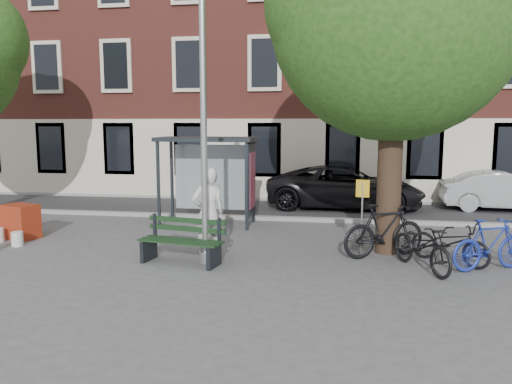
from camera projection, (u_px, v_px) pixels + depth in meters
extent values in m
plane|color=#4C4C4F|center=(206.00, 262.00, 10.92)|extent=(90.00, 90.00, 0.00)
cube|color=#28282B|center=(256.00, 209.00, 17.76)|extent=(40.00, 4.00, 0.01)
cube|color=gray|center=(246.00, 217.00, 15.80)|extent=(40.00, 0.25, 0.12)
cube|color=gray|center=(265.00, 199.00, 19.71)|extent=(40.00, 0.25, 0.12)
cube|color=brown|center=(277.00, 35.00, 22.69)|extent=(30.00, 8.00, 14.00)
cylinder|color=#9EA0A3|center=(204.00, 124.00, 10.51)|extent=(0.14, 0.14, 6.00)
cylinder|color=#9EA0A3|center=(206.00, 257.00, 10.90)|extent=(0.28, 0.28, 0.24)
cylinder|color=black|center=(389.00, 181.00, 11.52)|extent=(0.56, 0.56, 3.40)
sphere|color=#204615|center=(395.00, 15.00, 11.02)|extent=(5.60, 5.60, 5.60)
cube|color=#1E2328|center=(158.00, 185.00, 14.44)|extent=(0.08, 0.08, 2.50)
cube|color=#1E2328|center=(247.00, 187.00, 14.03)|extent=(0.08, 0.08, 2.50)
cube|color=#1E2328|center=(172.00, 180.00, 15.61)|extent=(0.08, 0.08, 2.50)
cube|color=#1E2328|center=(254.00, 182.00, 15.20)|extent=(0.08, 0.08, 2.50)
cube|color=#1E2328|center=(207.00, 139.00, 14.64)|extent=(2.85, 1.45, 0.12)
cube|color=#8C999E|center=(212.00, 177.00, 15.39)|extent=(2.34, 0.04, 2.00)
cube|color=#1E2328|center=(250.00, 180.00, 14.60)|extent=(0.12, 1.14, 2.12)
cube|color=#D84C19|center=(253.00, 180.00, 14.59)|extent=(0.02, 0.90, 1.62)
imported|color=silver|center=(208.00, 213.00, 11.13)|extent=(0.89, 0.79, 2.05)
cube|color=#1E2328|center=(149.00, 250.00, 11.04)|extent=(0.20, 0.59, 0.48)
cube|color=#1E2328|center=(214.00, 256.00, 10.49)|extent=(0.20, 0.59, 0.48)
cube|color=black|center=(176.00, 243.00, 10.55)|extent=(1.85, 0.48, 0.04)
cube|color=black|center=(180.00, 241.00, 10.73)|extent=(1.85, 0.48, 0.04)
cube|color=black|center=(185.00, 239.00, 10.90)|extent=(1.85, 0.48, 0.04)
cube|color=black|center=(187.00, 229.00, 10.97)|extent=(1.83, 0.41, 0.11)
cube|color=black|center=(186.00, 220.00, 10.95)|extent=(1.83, 0.41, 0.11)
imported|color=black|center=(450.00, 242.00, 10.74)|extent=(1.80, 1.61, 0.94)
imported|color=navy|center=(490.00, 245.00, 10.24)|extent=(1.85, 1.23, 1.09)
imported|color=black|center=(422.00, 246.00, 10.26)|extent=(1.45, 2.02, 1.01)
imported|color=black|center=(384.00, 230.00, 11.26)|extent=(2.09, 1.47, 1.23)
imported|color=black|center=(345.00, 187.00, 17.84)|extent=(5.63, 2.81, 1.53)
imported|color=#9DA0A5|center=(504.00, 191.00, 17.31)|extent=(4.25, 1.70, 1.37)
cube|color=maroon|center=(21.00, 222.00, 13.14)|extent=(1.05, 0.87, 0.90)
cylinder|color=silver|center=(17.00, 239.00, 12.33)|extent=(0.34, 0.34, 0.36)
cylinder|color=#9EA0A3|center=(362.00, 219.00, 11.36)|extent=(0.04, 0.04, 1.70)
cube|color=gold|center=(363.00, 189.00, 11.26)|extent=(0.30, 0.09, 0.40)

